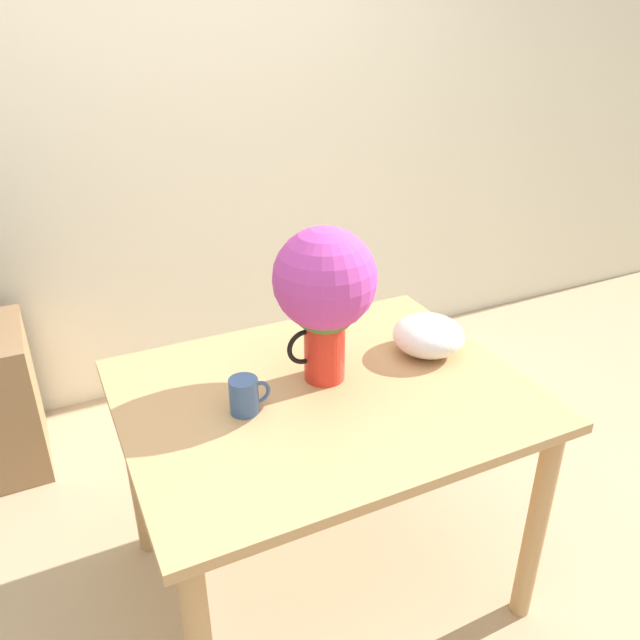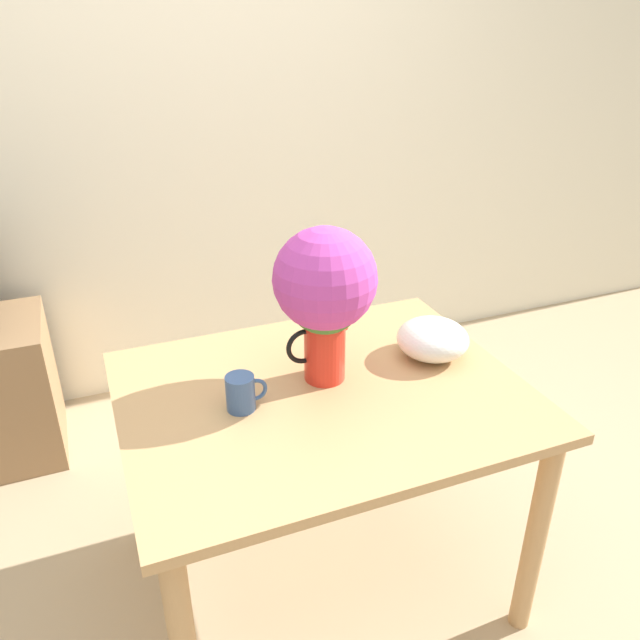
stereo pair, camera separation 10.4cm
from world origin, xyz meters
TOP-DOWN VIEW (x-y plane):
  - ground_plane at (0.00, 0.00)m, footprint 12.00×12.00m
  - wall_back at (0.00, 1.61)m, footprint 8.00×0.05m
  - table at (0.08, 0.17)m, footprint 1.11×0.88m
  - flower_vase at (0.11, 0.23)m, footprint 0.28×0.28m
  - coffee_mug at (-0.15, 0.17)m, footprint 0.11×0.08m
  - white_bowl at (0.46, 0.22)m, footprint 0.22×0.22m

SIDE VIEW (x-z plane):
  - ground_plane at x=0.00m, z-range 0.00..0.00m
  - table at x=0.08m, z-range 0.26..0.99m
  - coffee_mug at x=-0.15m, z-range 0.73..0.83m
  - white_bowl at x=0.46m, z-range 0.73..0.85m
  - flower_vase at x=0.11m, z-range 0.78..1.23m
  - wall_back at x=0.00m, z-range 0.00..2.60m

